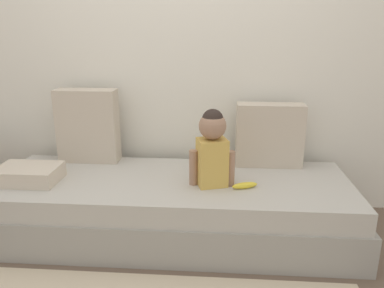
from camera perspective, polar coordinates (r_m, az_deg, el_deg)
The scene contains 8 objects.
ground_plane at distance 2.74m, azimuth -2.85°, elevation -13.17°, with size 12.00×12.00×0.00m, color brown.
back_wall at distance 2.93m, azimuth -1.82°, elevation 13.76°, with size 5.64×0.10×2.42m, color silver.
couch at distance 2.64m, azimuth -2.91°, elevation -9.42°, with size 2.44×0.86×0.41m.
throw_pillow_left at distance 2.94m, azimuth -15.34°, elevation 2.65°, with size 0.44×0.16×0.54m, color #C1B29E.
throw_pillow_right at distance 2.80m, azimuth 11.54°, elevation 1.32°, with size 0.48×0.16×0.46m, color #C1B29E.
toddler at distance 2.38m, azimuth 3.05°, elevation -0.35°, with size 0.29×0.20×0.50m.
banana at distance 2.43m, azimuth 7.92°, elevation -6.17°, with size 0.17×0.04×0.04m, color yellow.
folded_blanket at distance 2.72m, azimuth -23.34°, elevation -4.17°, with size 0.40×0.28×0.10m, color beige.
Camera 1 is at (0.31, -2.35, 1.38)m, focal length 35.52 mm.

